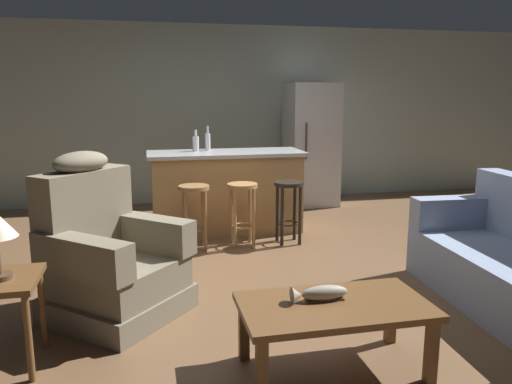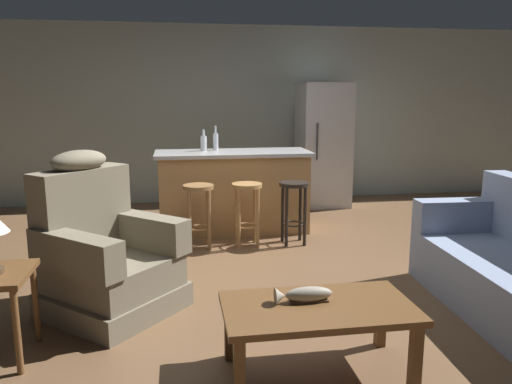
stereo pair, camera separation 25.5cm
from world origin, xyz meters
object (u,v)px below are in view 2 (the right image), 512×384
Objects in this scene: bottle_short_amber at (204,143)px; bar_stool_right at (294,201)px; bar_stool_middle at (247,203)px; kitchen_island at (233,191)px; bar_stool_left at (199,204)px; fish_figurine at (303,295)px; coffee_table at (318,314)px; bottle_tall_green at (216,141)px; recliner_near_lamp at (104,255)px; refrigerator at (323,145)px.

bar_stool_right is at bearing -39.65° from bottle_short_amber.
kitchen_island is at bearing 96.53° from bar_stool_middle.
fish_figurine is at bearing -78.86° from bar_stool_left.
coffee_table is 3.17m from kitchen_island.
bar_stool_middle is 1.02m from bottle_tall_green.
bar_stool_left is 1.02m from bottle_tall_green.
fish_figurine is at bearing -102.17° from bar_stool_right.
recliner_near_lamp reaches higher than coffee_table.
kitchen_island reaches higher than coffee_table.
refrigerator is 2.08m from bottle_short_amber.
refrigerator is 1.94m from bottle_tall_green.
bar_stool_right is 0.39× the size of refrigerator.
recliner_near_lamp is at bearing -141.62° from bar_stool_right.
coffee_table is 3.39m from bottle_short_amber.
fish_figurine reaches higher than coffee_table.
fish_figurine is 3.10m from kitchen_island.
bar_stool_middle is 2.74× the size of bottle_short_amber.
kitchen_island is (-0.05, 3.10, 0.02)m from fish_figurine.
coffee_table is at bearing -84.65° from bottle_tall_green.
kitchen_island is 2.65× the size of bar_stool_right.
bar_stool_right is 2.07m from refrigerator.
fish_figurine is (-0.08, 0.06, 0.10)m from coffee_table.
recliner_near_lamp is at bearing -111.93° from bottle_short_amber.
fish_figurine is 1.37× the size of bottle_short_amber.
bar_stool_right is 2.37× the size of bottle_tall_green.
fish_figurine is at bearing -89.10° from kitchen_island.
bottle_tall_green is (-0.24, 3.27, 0.60)m from fish_figurine.
fish_figurine is at bearing -90.54° from bar_stool_middle.
kitchen_island reaches higher than fish_figurine.
coffee_table is 0.14m from fish_figurine.
refrigerator is (1.45, 1.20, 0.40)m from kitchen_island.
bar_stool_middle is at bearing 91.19° from coffee_table.
kitchen_island is at bearing -41.65° from bottle_tall_green.
fish_figurine is 3.33m from bottle_tall_green.
bar_stool_right is (0.58, -0.63, -0.01)m from kitchen_island.
recliner_near_lamp is 4.22m from refrigerator.
refrigerator is 7.09× the size of bottle_short_amber.
bottle_short_amber reaches higher than bar_stool_right.
bottle_tall_green is (-0.26, 0.80, 0.59)m from bar_stool_middle.
kitchen_island is 1.02× the size of refrigerator.
bar_stool_middle is (0.51, 0.00, 0.00)m from bar_stool_left.
recliner_near_lamp reaches higher than bottle_short_amber.
refrigerator is (1.32, 4.36, 0.52)m from coffee_table.
coffee_table is at bearing -82.09° from bottle_short_amber.
refrigerator is at bearing 32.28° from bottle_tall_green.
kitchen_island is at bearing -140.36° from refrigerator.
refrigerator is at bearing 64.68° from bar_stool_right.
recliner_near_lamp is at bearing -132.08° from bar_stool_middle.
refrigerator is (2.66, 3.25, 0.46)m from recliner_near_lamp.
bottle_short_amber reaches higher than bar_stool_left.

